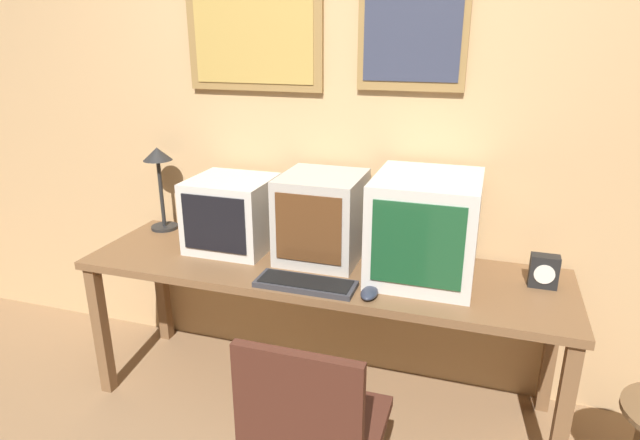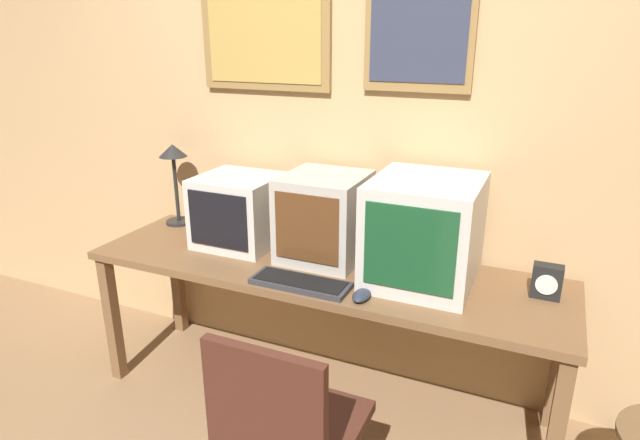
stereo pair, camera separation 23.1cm
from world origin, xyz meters
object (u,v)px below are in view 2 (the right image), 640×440
desk_clock (547,281)px  desk_lamp (174,166)px  monitor_center (324,217)px  keyboard_main (300,283)px  monitor_left (239,211)px  mouse_near_keyboard (361,295)px  monitor_right (424,231)px

desk_clock → desk_lamp: (-1.86, 0.12, 0.25)m
monitor_center → keyboard_main: monitor_center is taller
desk_clock → desk_lamp: 1.88m
monitor_left → monitor_center: bearing=1.7°
keyboard_main → desk_clock: desk_clock is taller
monitor_center → desk_lamp: (-0.91, 0.10, 0.13)m
desk_lamp → mouse_near_keyboard: bearing=-19.5°
monitor_left → keyboard_main: (0.48, -0.30, -0.16)m
monitor_left → desk_lamp: (-0.47, 0.12, 0.15)m
monitor_right → keyboard_main: 0.55m
monitor_right → desk_clock: (0.48, 0.04, -0.15)m
desk_lamp → monitor_left: bearing=-14.1°
monitor_right → mouse_near_keyboard: 0.38m
mouse_near_keyboard → monitor_right: bearing=58.1°
monitor_right → mouse_near_keyboard: bearing=-121.9°
monitor_right → desk_clock: 0.51m
monitor_center → keyboard_main: size_ratio=0.94×
mouse_near_keyboard → desk_clock: (0.65, 0.31, 0.05)m
mouse_near_keyboard → desk_lamp: desk_lamp is taller
monitor_center → mouse_near_keyboard: size_ratio=3.32×
monitor_left → keyboard_main: 0.59m
monitor_left → desk_clock: size_ratio=2.75×
monitor_right → mouse_near_keyboard: (-0.17, -0.27, -0.20)m
monitor_right → desk_clock: size_ratio=3.52×
monitor_center → monitor_right: monitor_right is taller
monitor_left → desk_lamp: desk_lamp is taller
keyboard_main → mouse_near_keyboard: 0.27m
monitor_center → desk_lamp: size_ratio=0.90×
monitor_left → monitor_center: size_ratio=0.96×
keyboard_main → desk_clock: bearing=18.0°
desk_clock → keyboard_main: bearing=-162.0°
monitor_center → desk_clock: 0.96m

